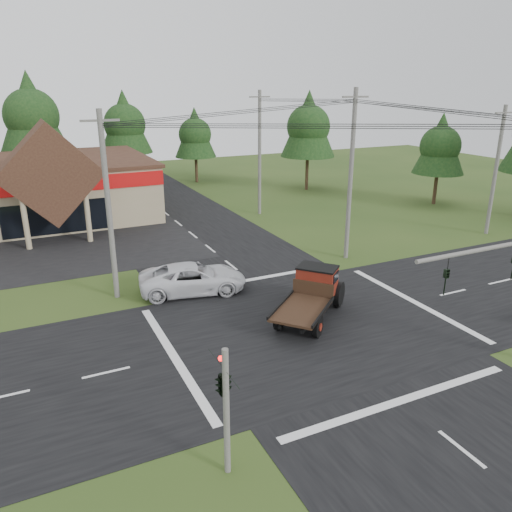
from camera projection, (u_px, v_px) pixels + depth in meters
ground at (307, 327)px, 25.36m from camera, size 120.00×120.00×0.00m
road_ns at (307, 326)px, 25.36m from camera, size 12.00×120.00×0.02m
road_ew at (307, 326)px, 25.36m from camera, size 120.00×12.00×0.02m
parking_apron at (3, 255)px, 35.83m from camera, size 28.00×14.00×0.02m
traffic_signal_corner at (223, 372)px, 14.90m from camera, size 0.53×2.48×4.40m
utility_pole_nw at (108, 206)px, 27.15m from camera, size 2.00×0.30×10.50m
utility_pole_ne at (351, 175)px, 33.52m from camera, size 2.00×0.30×11.50m
utility_pole_far at (496, 170)px, 39.45m from camera, size 2.00×0.30×10.20m
utility_pole_n at (260, 153)px, 45.50m from camera, size 2.00×0.30×11.20m
tree_row_c at (31, 113)px, 53.37m from camera, size 7.28×7.28×13.13m
tree_row_d at (124, 122)px, 58.74m from camera, size 6.16×6.16×11.11m
tree_row_e at (195, 133)px, 60.75m from camera, size 5.04×5.04×9.09m
tree_side_ne at (308, 124)px, 55.87m from camera, size 6.16×6.16×11.11m
tree_side_e_near at (441, 144)px, 49.35m from camera, size 5.04×5.04×9.09m
antique_flatbed_truck at (310, 296)px, 25.82m from camera, size 6.13×5.74×2.55m
white_pickup at (193, 278)px, 29.31m from camera, size 6.67×4.08×1.73m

